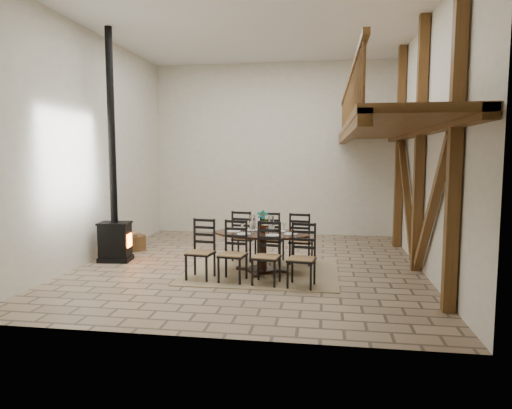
# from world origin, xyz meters

# --- Properties ---
(ground) EXTENTS (8.00, 8.00, 0.00)m
(ground) POSITION_xyz_m (0.00, 0.00, 0.00)
(ground) COLOR #9A8366
(ground) RESTS_ON ground
(room_shell) EXTENTS (7.02, 8.02, 5.01)m
(room_shell) POSITION_xyz_m (1.19, 0.00, 3.01)
(room_shell) COLOR silver
(room_shell) RESTS_ON ground
(rug) EXTENTS (3.00, 2.50, 0.02)m
(rug) POSITION_xyz_m (0.32, -0.61, 0.01)
(rug) COLOR tan
(rug) RESTS_ON ground
(dining_table) EXTENTS (2.41, 2.39, 1.24)m
(dining_table) POSITION_xyz_m (0.31, -0.70, 0.40)
(dining_table) COLOR black
(dining_table) RESTS_ON ground
(wood_stove) EXTENTS (0.72, 0.59, 5.00)m
(wood_stove) POSITION_xyz_m (-2.99, -0.14, 1.12)
(wood_stove) COLOR black
(wood_stove) RESTS_ON ground
(log_basket) EXTENTS (0.55, 0.55, 0.45)m
(log_basket) POSITION_xyz_m (-3.06, 1.04, 0.20)
(log_basket) COLOR brown
(log_basket) RESTS_ON ground
(log_stack) EXTENTS (0.35, 0.36, 0.33)m
(log_stack) POSITION_xyz_m (-3.18, -0.18, 0.17)
(log_stack) COLOR tan
(log_stack) RESTS_ON ground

